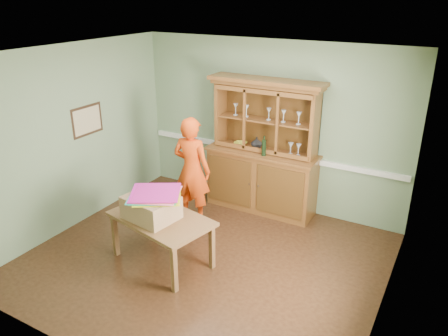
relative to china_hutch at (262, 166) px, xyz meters
The scene contains 14 objects.
floor 1.91m from the china_hutch, 90.60° to the right, with size 4.50×4.50×0.00m, color #4A2B18.
ceiling 2.62m from the china_hutch, 90.60° to the right, with size 4.50×4.50×0.00m, color white.
wall_back 0.65m from the china_hutch, 94.31° to the left, with size 4.50×4.50×0.00m, color gray.
wall_left 2.93m from the china_hutch, 142.23° to the right, with size 4.00×4.00×0.00m, color gray.
wall_right 2.90m from the china_hutch, 38.22° to the right, with size 4.00×4.00×0.00m, color gray.
wall_front 3.80m from the china_hutch, 90.28° to the right, with size 4.50×4.50×0.00m, color gray.
chair_rail 0.26m from the china_hutch, 94.80° to the left, with size 4.41×0.05×0.08m, color white.
framed_map 2.80m from the china_hutch, 147.04° to the right, with size 0.03×0.60×0.46m.
window_panel 3.11m from the china_hutch, 42.94° to the right, with size 0.03×0.96×1.36m.
china_hutch is the anchor object (origin of this frame).
dining_table 2.12m from the china_hutch, 103.27° to the right, with size 1.46×1.06×0.66m.
cardboard_box 2.20m from the china_hutch, 105.23° to the right, with size 0.63×0.51×0.30m, color #A57555.
kite_stack 2.15m from the china_hutch, 104.40° to the right, with size 0.78×0.78×0.05m.
person 1.18m from the china_hutch, 131.27° to the right, with size 0.61×0.40×1.67m, color #EF460F.
Camera 1 is at (2.67, -4.21, 3.37)m, focal length 35.00 mm.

